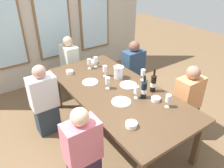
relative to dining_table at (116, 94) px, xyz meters
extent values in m
plane|color=brown|center=(0.00, 0.00, -0.68)|extent=(12.00, 12.00, 0.00)
cube|color=#BAAF9C|center=(0.00, 2.19, 0.77)|extent=(4.32, 0.06, 2.90)
cube|color=brown|center=(0.00, 2.15, 0.77)|extent=(0.72, 0.03, 1.88)
cube|color=silver|center=(0.00, 2.13, 0.77)|extent=(0.64, 0.01, 1.80)
cube|color=brown|center=(0.95, 2.15, 0.77)|extent=(0.72, 0.03, 1.88)
cube|color=silver|center=(0.95, 2.13, 0.77)|extent=(0.64, 0.01, 1.80)
cube|color=#503925|center=(0.00, 0.00, 0.04)|extent=(1.12, 2.36, 0.04)
cube|color=#503925|center=(0.46, -1.09, -0.33)|extent=(0.07, 0.07, 0.70)
cube|color=#503925|center=(-0.46, 1.09, -0.33)|extent=(0.07, 0.07, 0.70)
cube|color=#503925|center=(0.46, 1.09, -0.33)|extent=(0.07, 0.07, 0.70)
cylinder|color=white|center=(-0.19, 0.40, 0.07)|extent=(0.24, 0.24, 0.01)
cylinder|color=white|center=(0.23, 0.01, 0.07)|extent=(0.25, 0.25, 0.01)
cylinder|color=white|center=(-0.12, -0.27, 0.07)|extent=(0.25, 0.25, 0.01)
cylinder|color=silver|center=(0.24, 0.27, 0.15)|extent=(0.14, 0.14, 0.17)
cylinder|color=silver|center=(0.24, 0.27, 0.24)|extent=(0.16, 0.16, 0.02)
cylinder|color=black|center=(0.40, -0.31, 0.18)|extent=(0.07, 0.07, 0.23)
cone|color=black|center=(0.40, -0.31, 0.31)|extent=(0.07, 0.07, 0.02)
cylinder|color=black|center=(0.40, -0.31, 0.36)|extent=(0.03, 0.03, 0.08)
cylinder|color=white|center=(0.40, -0.31, 0.17)|extent=(0.08, 0.08, 0.06)
cylinder|color=black|center=(0.18, -0.36, 0.18)|extent=(0.08, 0.07, 0.23)
cone|color=black|center=(0.18, -0.36, 0.30)|extent=(0.08, 0.07, 0.02)
cylinder|color=black|center=(0.18, -0.36, 0.35)|extent=(0.03, 0.03, 0.08)
cylinder|color=silver|center=(0.18, -0.36, 0.17)|extent=(0.08, 0.08, 0.06)
cylinder|color=white|center=(-0.31, 0.83, 0.09)|extent=(0.12, 0.12, 0.05)
cylinder|color=white|center=(-0.31, -0.72, 0.09)|extent=(0.13, 0.13, 0.05)
cylinder|color=white|center=(0.27, -0.50, 0.09)|extent=(0.12, 0.12, 0.05)
cylinder|color=white|center=(0.20, 0.96, 0.08)|extent=(0.15, 0.15, 0.04)
cylinder|color=white|center=(0.10, 0.44, 0.06)|extent=(0.06, 0.06, 0.00)
cylinder|color=white|center=(0.10, 0.44, 0.10)|extent=(0.01, 0.01, 0.07)
cylinder|color=white|center=(0.10, 0.44, 0.19)|extent=(0.07, 0.07, 0.09)
cylinder|color=beige|center=(0.10, 0.44, 0.15)|extent=(0.06, 0.06, 0.02)
cylinder|color=white|center=(0.16, 0.82, 0.06)|extent=(0.06, 0.06, 0.00)
cylinder|color=white|center=(0.16, 0.82, 0.10)|extent=(0.01, 0.01, 0.07)
cylinder|color=white|center=(0.16, 0.82, 0.19)|extent=(0.07, 0.07, 0.09)
cylinder|color=#590C19|center=(0.16, 0.82, 0.15)|extent=(0.06, 0.06, 0.02)
cylinder|color=white|center=(0.29, -0.68, 0.06)|extent=(0.06, 0.06, 0.00)
cylinder|color=white|center=(0.29, -0.68, 0.10)|extent=(0.01, 0.01, 0.07)
cylinder|color=white|center=(0.29, -0.68, 0.19)|extent=(0.07, 0.07, 0.09)
cylinder|color=white|center=(0.10, -0.31, 0.06)|extent=(0.06, 0.06, 0.00)
cylinder|color=white|center=(0.10, -0.31, 0.10)|extent=(0.01, 0.01, 0.07)
cylinder|color=white|center=(0.10, -0.31, 0.19)|extent=(0.07, 0.07, 0.09)
cylinder|color=white|center=(-0.07, 0.11, 0.06)|extent=(0.06, 0.06, 0.00)
cylinder|color=white|center=(-0.07, 0.11, 0.10)|extent=(0.01, 0.01, 0.07)
cylinder|color=white|center=(-0.07, 0.11, 0.19)|extent=(0.07, 0.07, 0.09)
cylinder|color=white|center=(0.50, 0.01, 0.06)|extent=(0.06, 0.06, 0.00)
cylinder|color=white|center=(0.50, 0.01, 0.10)|extent=(0.01, 0.01, 0.07)
cylinder|color=white|center=(0.50, 0.01, 0.19)|extent=(0.07, 0.07, 0.09)
cylinder|color=white|center=(0.04, 0.81, 0.06)|extent=(0.06, 0.06, 0.00)
cylinder|color=white|center=(0.04, 0.81, 0.10)|extent=(0.01, 0.01, 0.07)
cylinder|color=white|center=(0.04, 0.81, 0.19)|extent=(0.07, 0.07, 0.09)
cylinder|color=maroon|center=(0.04, 0.81, 0.15)|extent=(0.06, 0.06, 0.02)
cube|color=#2B3742|center=(-0.84, 0.61, -0.45)|extent=(0.32, 0.24, 0.45)
cube|color=silver|center=(-0.84, 0.61, 0.01)|extent=(0.38, 0.24, 0.48)
sphere|color=tan|center=(-0.84, 0.61, 0.34)|extent=(0.19, 0.19, 0.19)
cube|color=#21372C|center=(0.84, 0.64, -0.45)|extent=(0.32, 0.24, 0.45)
cube|color=navy|center=(0.84, 0.64, 0.01)|extent=(0.38, 0.24, 0.48)
sphere|color=brown|center=(0.84, 0.64, 0.34)|extent=(0.19, 0.19, 0.19)
cube|color=pink|center=(-0.84, -0.56, 0.01)|extent=(0.38, 0.24, 0.48)
sphere|color=beige|center=(-0.84, -0.56, 0.34)|extent=(0.19, 0.19, 0.19)
cube|color=#373244|center=(0.84, -0.59, -0.45)|extent=(0.32, 0.24, 0.45)
cube|color=#E09056|center=(0.84, -0.59, 0.01)|extent=(0.38, 0.24, 0.48)
sphere|color=#9F6F59|center=(0.84, -0.59, 0.34)|extent=(0.19, 0.19, 0.19)
cube|color=#2A232F|center=(0.00, 1.53, -0.45)|extent=(0.24, 0.32, 0.45)
cube|color=silver|center=(0.00, 1.53, 0.01)|extent=(0.24, 0.38, 0.48)
sphere|color=tan|center=(0.00, 1.53, 0.34)|extent=(0.19, 0.19, 0.19)
camera|label=1|loc=(-1.54, -2.12, 1.67)|focal=35.25mm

